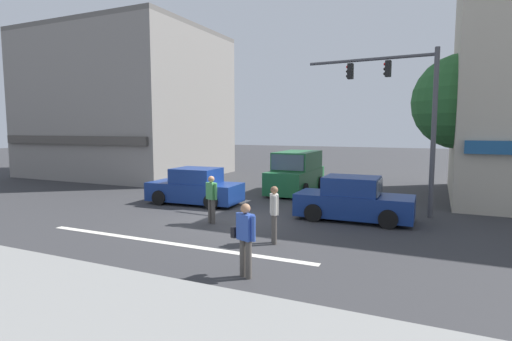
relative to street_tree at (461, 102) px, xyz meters
The scene contains 13 objects.
ground_plane 11.41m from the street_tree, 138.10° to the right, with size 120.00×120.00×0.00m, color #333335.
lane_marking_stripe 13.84m from the street_tree, 126.64° to the right, with size 9.00×0.24×0.01m, color silver.
building_left_block 21.33m from the street_tree, behind, with size 12.19×9.90×9.93m.
street_tree is the anchor object (origin of this frame).
utility_pole_near_left 16.24m from the street_tree, behind, with size 1.40×0.22×7.31m.
utility_pole_far_right 2.00m from the street_tree, 55.10° to the left, with size 1.40×0.22×8.33m.
traffic_light_mast 4.17m from the street_tree, 118.34° to the right, with size 4.88×0.47×6.20m.
sedan_waiting_far 12.21m from the street_tree, 154.25° to the right, with size 4.17×2.02×1.58m.
van_parked_curbside 8.22m from the street_tree, behind, with size 2.09×4.63×2.11m.
sedan_crossing_leftbound 7.40m from the street_tree, 123.58° to the right, with size 4.12×1.92×1.58m.
pedestrian_foreground_with_bag 13.30m from the street_tree, 111.14° to the right, with size 0.66×0.45×1.67m.
pedestrian_mid_crossing 11.73m from the street_tree, 135.01° to the right, with size 0.54×0.33×1.67m.
pedestrian_far_side 11.11m from the street_tree, 118.43° to the right, with size 0.36×0.51×1.67m.
Camera 1 is at (6.99, -12.67, 3.30)m, focal length 28.00 mm.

